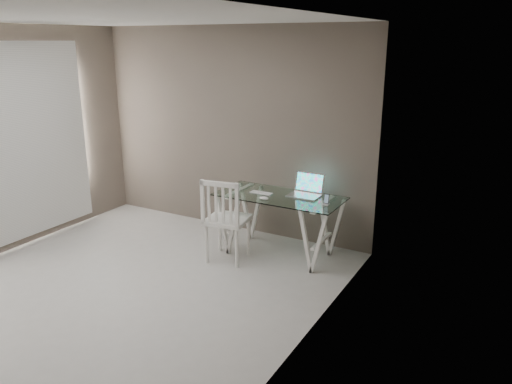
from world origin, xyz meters
TOP-DOWN VIEW (x-y plane):
  - room at (-0.06, 0.02)m, footprint 4.50×4.52m
  - desk at (1.00, 1.70)m, footprint 1.50×0.70m
  - chair at (0.55, 1.20)m, footprint 0.53×0.53m
  - laptop at (1.27, 1.89)m, footprint 0.36×0.32m
  - keyboard at (0.77, 1.68)m, footprint 0.29×0.12m
  - mouse at (0.91, 1.48)m, footprint 0.12×0.07m
  - phone_dock at (1.61, 1.66)m, footprint 0.07×0.07m

SIDE VIEW (x-z plane):
  - desk at x=1.00m, z-range 0.01..0.76m
  - chair at x=0.55m, z-range 0.05..1.07m
  - keyboard at x=0.77m, z-range 0.75..0.75m
  - mouse at x=0.91m, z-range 0.75..0.78m
  - phone_dock at x=1.61m, z-range 0.72..0.84m
  - laptop at x=1.27m, z-range 0.68..0.93m
  - room at x=-0.06m, z-range 0.36..3.07m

